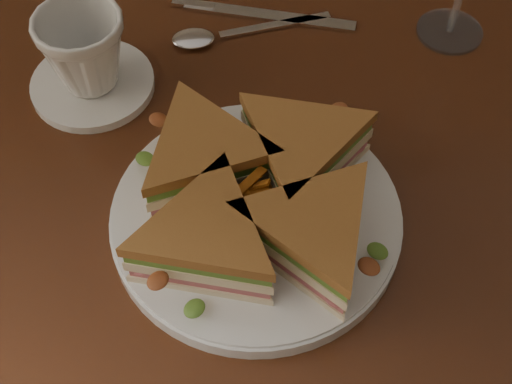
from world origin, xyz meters
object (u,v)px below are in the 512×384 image
(table, at_px, (264,204))
(spoon, at_px, (213,36))
(plate, at_px, (256,218))
(coffee_cup, at_px, (84,51))
(sandwich_wedges, at_px, (256,195))
(saucer, at_px, (93,84))
(knife, at_px, (257,14))

(table, bearing_deg, spoon, 104.32)
(plate, bearing_deg, table, 79.16)
(spoon, bearing_deg, coffee_cup, -164.30)
(sandwich_wedges, relative_size, saucer, 2.26)
(coffee_cup, bearing_deg, spoon, 11.26)
(plate, height_order, spoon, plate)
(sandwich_wedges, xyz_separation_m, knife, (0.03, 0.28, -0.04))
(sandwich_wedges, relative_size, knife, 1.40)
(plate, distance_m, sandwich_wedges, 0.04)
(coffee_cup, bearing_deg, knife, 13.49)
(spoon, xyz_separation_m, saucer, (-0.13, -0.06, 0.00))
(sandwich_wedges, xyz_separation_m, spoon, (-0.02, 0.25, -0.04))
(table, relative_size, plate, 4.52)
(knife, relative_size, coffee_cup, 2.31)
(table, distance_m, coffee_cup, 0.25)
(saucer, bearing_deg, spoon, 25.52)
(sandwich_wedges, bearing_deg, plate, 0.00)
(table, bearing_deg, knife, 86.89)
(sandwich_wedges, distance_m, coffee_cup, 0.24)
(sandwich_wedges, distance_m, saucer, 0.25)
(table, relative_size, saucer, 9.22)
(sandwich_wedges, bearing_deg, table, 79.16)
(spoon, relative_size, saucer, 1.40)
(knife, height_order, saucer, saucer)
(table, distance_m, saucer, 0.22)
(plate, bearing_deg, spoon, 95.59)
(sandwich_wedges, bearing_deg, saucer, 129.79)
(plate, height_order, sandwich_wedges, sandwich_wedges)
(saucer, bearing_deg, table, -29.85)
(coffee_cup, bearing_deg, sandwich_wedges, -64.47)
(table, relative_size, coffee_cup, 13.25)
(sandwich_wedges, xyz_separation_m, coffee_cup, (-0.16, 0.19, 0.01))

